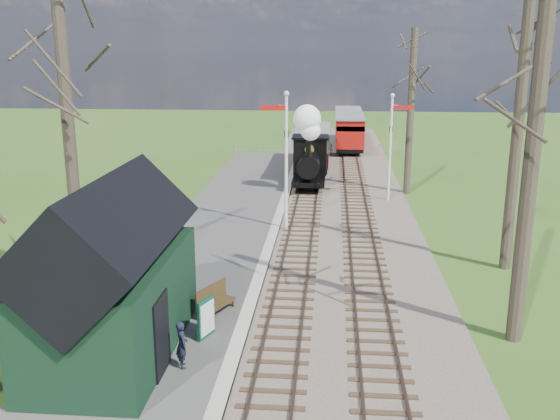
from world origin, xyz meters
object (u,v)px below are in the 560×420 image
Objects in this scene: coach at (313,146)px; station_shed at (112,278)px; locomotive at (309,152)px; bench at (214,300)px; person at (182,345)px; red_carriage_a at (350,133)px; red_carriage_b at (348,124)px; sign_board at (206,318)px; semaphore_near at (285,152)px; semaphore_far at (392,139)px.

station_shed is at bearing -99.16° from coach.
locomotive is 0.62× the size of coach.
bench is 1.28× the size of person.
red_carriage_a is 1.00× the size of red_carriage_b.
sign_board reaches higher than bench.
coach reaches higher than bench.
red_carriage_a and red_carriage_b have the same top height.
station_shed reaches higher than coach.
semaphore_near is 5.09× the size of person.
semaphore_far is (8.67, 18.00, 1.08)m from station_shed.
semaphore_far is at bearing -63.20° from coach.
semaphore_far is 1.05× the size of red_carriage_a.
red_carriage_b is (2.61, 18.60, -0.62)m from locomotive.
locomotive reaches higher than person.
locomotive is 0.88× the size of red_carriage_b.
semaphore_near reaches higher than red_carriage_b.
locomotive is at bearing 83.02° from bench.
locomotive is at bearing 84.96° from semaphore_near.
semaphore_near is at bearing 81.24° from bench.
red_carriage_a is at bearing 78.43° from station_shed.
sign_board is at bearing -32.96° from person.
red_carriage_a is at bearing 81.19° from bench.
semaphore_near is at bearing 83.08° from sign_board.
semaphore_far is at bearing -43.80° from person.
red_carriage_b is at bearing 80.02° from station_shed.
bench is at bearing -98.81° from red_carriage_a.
station_shed reaches higher than sign_board.
bench is (-2.21, -23.98, -1.01)m from coach.
coach reaches higher than red_carriage_b.
sign_board is (-4.70, -32.65, -0.82)m from red_carriage_a.
person is at bearing -97.11° from red_carriage_b.
station_shed is at bearing -101.57° from red_carriage_a.
semaphore_near is 7.91m from semaphore_far.
station_shed is 39.80m from red_carriage_b.
semaphore_far is 15.88m from red_carriage_a.
red_carriage_b is 3.48× the size of bench.
semaphore_near is at bearing -130.60° from semaphore_far.
person is (-4.97, -39.86, -0.78)m from red_carriage_b.
semaphore_near is at bearing -97.06° from red_carriage_b.
locomotive reaches higher than station_shed.
bench is at bearing 93.70° from sign_board.
coach is 27.45m from person.
coach is at bearing -28.90° from person.
station_shed is 34.39m from red_carriage_a.
locomotive is at bearing -101.28° from red_carriage_a.
semaphore_far is (5.14, 6.00, -0.27)m from semaphore_near.
semaphore_far is 0.74× the size of coach.
person is (-2.36, -21.26, -1.40)m from locomotive.
coach is 12.80m from red_carriage_b.
locomotive is 6.10m from coach.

